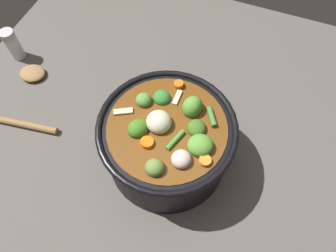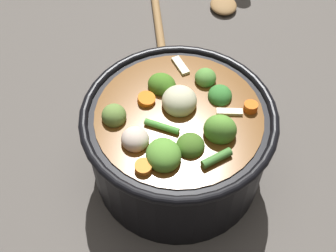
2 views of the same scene
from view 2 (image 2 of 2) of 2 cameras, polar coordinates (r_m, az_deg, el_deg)
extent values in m
plane|color=#514C47|center=(0.67, 1.50, -5.62)|extent=(1.10, 1.10, 0.00)
cylinder|color=black|center=(0.62, 1.63, -2.39)|extent=(0.25, 0.25, 0.13)
torus|color=black|center=(0.56, 1.78, 1.45)|extent=(0.27, 0.27, 0.01)
cylinder|color=brown|center=(0.61, 1.64, -2.11)|extent=(0.22, 0.22, 0.13)
ellipsoid|color=#55903C|center=(0.60, 5.33, 6.44)|extent=(0.04, 0.04, 0.02)
ellipsoid|color=#437821|center=(0.59, -0.53, 5.50)|extent=(0.05, 0.05, 0.03)
ellipsoid|color=#357931|center=(0.58, 7.26, 4.03)|extent=(0.04, 0.04, 0.03)
ellipsoid|color=#559032|center=(0.54, 7.31, -0.51)|extent=(0.05, 0.04, 0.04)
ellipsoid|color=olive|center=(0.56, -6.92, 1.37)|extent=(0.04, 0.04, 0.03)
ellipsoid|color=#406821|center=(0.53, 3.33, -2.69)|extent=(0.05, 0.05, 0.03)
ellipsoid|color=#589434|center=(0.52, -0.25, -3.93)|extent=(0.06, 0.06, 0.03)
cylinder|color=orange|center=(0.58, -2.62, 3.45)|extent=(0.03, 0.03, 0.02)
cylinder|color=orange|center=(0.58, 11.27, 2.32)|extent=(0.02, 0.02, 0.02)
cylinder|color=orange|center=(0.51, -2.95, -5.60)|extent=(0.03, 0.03, 0.02)
ellipsoid|color=beige|center=(0.57, 1.83, 3.35)|extent=(0.05, 0.05, 0.04)
ellipsoid|color=beige|center=(0.53, -4.09, -1.79)|extent=(0.05, 0.05, 0.03)
cylinder|color=#458D35|center=(0.54, -0.51, -0.07)|extent=(0.05, 0.02, 0.01)
cylinder|color=#407832|center=(0.52, 6.87, -4.29)|extent=(0.04, 0.03, 0.01)
cube|color=beige|center=(0.62, 2.23, 8.05)|extent=(0.03, 0.04, 0.01)
cube|color=beige|center=(0.57, 8.53, 1.86)|extent=(0.03, 0.01, 0.01)
ellipsoid|color=olive|center=(0.95, 7.62, 15.72)|extent=(0.06, 0.07, 0.02)
cylinder|color=olive|center=(0.93, -1.36, 15.26)|extent=(0.05, 0.25, 0.02)
camera|label=1|loc=(0.36, -66.92, 42.12)|focal=33.58mm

